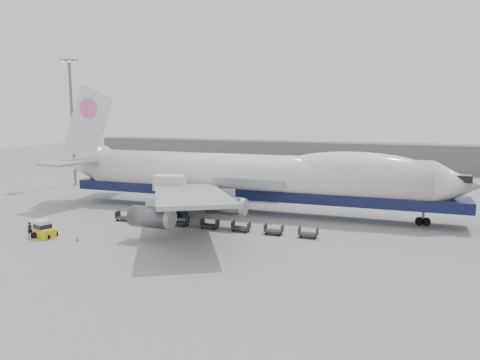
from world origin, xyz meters
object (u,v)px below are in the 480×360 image
at_px(catering_truck, 170,193).
at_px(ground_worker, 30,229).
at_px(baggage_tug, 44,230).
at_px(airliner, 253,176).

height_order(catering_truck, ground_worker, catering_truck).
bearing_deg(catering_truck, baggage_tug, -135.45).
relative_size(baggage_tug, ground_worker, 1.82).
bearing_deg(airliner, ground_worker, -133.99).
xyz_separation_m(catering_truck, ground_worker, (-10.94, -15.99, -2.54)).
height_order(baggage_tug, ground_worker, baggage_tug).
bearing_deg(ground_worker, baggage_tug, -52.28).
xyz_separation_m(airliner, catering_truck, (-10.71, -6.43, -2.19)).
distance_m(baggage_tug, ground_worker, 1.90).
bearing_deg(baggage_tug, catering_truck, 80.45).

